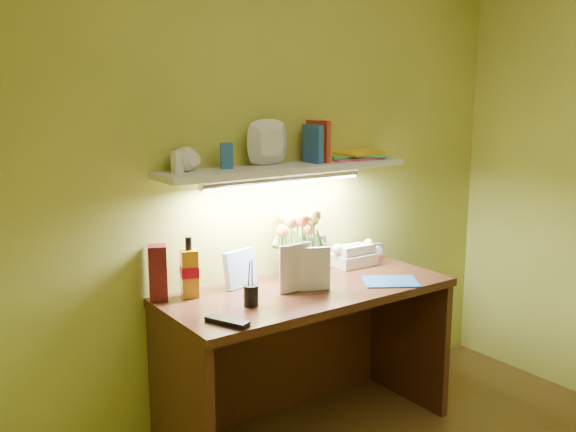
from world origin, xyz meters
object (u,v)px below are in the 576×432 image
(flower_bouquet, at_px, (300,241))
(telephone, at_px, (353,253))
(desk_clock, at_px, (375,250))
(desk, at_px, (308,362))
(whisky_bottle, at_px, (189,267))

(flower_bouquet, xyz_separation_m, telephone, (0.36, 0.00, -0.11))
(flower_bouquet, distance_m, desk_clock, 0.58)
(desk_clock, bearing_deg, telephone, -153.25)
(flower_bouquet, height_order, telephone, flower_bouquet)
(desk, height_order, whisky_bottle, whisky_bottle)
(desk, relative_size, telephone, 6.45)
(flower_bouquet, relative_size, whisky_bottle, 1.30)
(whisky_bottle, bearing_deg, desk, -21.49)
(desk_clock, bearing_deg, desk, -146.83)
(flower_bouquet, relative_size, desk_clock, 4.48)
(desk, xyz_separation_m, desk_clock, (0.64, 0.23, 0.42))
(desk, distance_m, flower_bouquet, 0.59)
(desk, height_order, telephone, telephone)
(telephone, bearing_deg, flower_bouquet, -176.51)
(desk, relative_size, desk_clock, 17.43)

